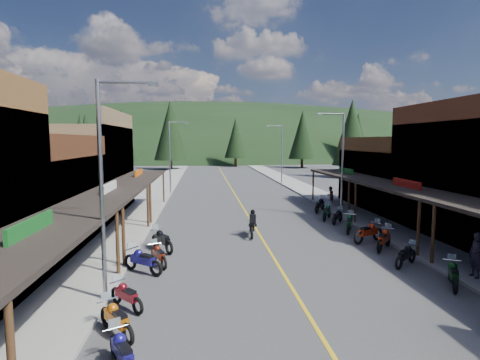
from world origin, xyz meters
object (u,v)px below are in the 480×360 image
object	(u,v)px
shop_west_2	(15,203)
pine_7	(86,135)
pine_1	(114,135)
bike_west_6	(143,259)
pine_0	(25,138)
pine_10	(122,136)
shop_west_3	(73,171)
bike_east_12	(320,204)
pine_5	(352,132)
bike_east_11	(327,211)
bike_west_5	(126,294)
streetlight_0	(105,181)
streetlight_3	(281,151)
bike_east_7	(384,238)
rider_on_bike	(252,225)
pedestrian_east_a	(476,255)
bike_west_4	(116,318)
bike_west_8	(162,239)
bike_west_7	(159,254)
pine_3	(236,138)
pine_6	(415,138)
streetlight_1	(171,154)
bike_east_9	(349,222)
pine_8	(81,140)
bike_east_8	(368,231)
pine_4	(302,134)
pedestrian_east_b	(330,195)
bike_east_5	(453,273)
streetlight_2	(341,160)
pine_2	(170,130)
pine_9	(358,138)
bike_east_10	(338,216)
pine_11	(352,133)
bike_east_6	(406,254)

from	to	relation	value
shop_west_2	pine_7	xyz separation A→B (m)	(-18.25, 74.30, 4.70)
pine_1	bike_west_6	size ratio (longest dim) A/B	5.59
pine_1	pine_0	bearing A→B (deg)	-153.43
pine_10	shop_west_3	bearing A→B (deg)	-83.78
pine_0	bike_east_12	distance (m)	69.58
pine_5	bike_east_11	bearing A→B (deg)	-113.60
bike_west_5	bike_east_12	bearing A→B (deg)	10.60
streetlight_0	streetlight_3	xyz separation A→B (m)	(13.90, 36.00, 0.00)
bike_east_7	rider_on_bike	distance (m)	7.62
pine_10	pedestrian_east_a	world-z (taller)	pine_10
bike_west_4	rider_on_bike	bearing A→B (deg)	25.80
streetlight_0	bike_west_8	size ratio (longest dim) A/B	3.49
streetlight_3	bike_west_7	size ratio (longest dim) A/B	4.09
pine_1	bike_east_11	world-z (taller)	pine_1
shop_west_2	pine_7	bearing A→B (deg)	103.80
pine_3	rider_on_bike	bearing A→B (deg)	-94.09
pine_6	streetlight_1	bearing A→B (deg)	-141.58
bike_west_4	bike_east_9	xyz separation A→B (m)	(12.02, 11.80, 0.07)
pine_6	bike_west_7	bearing A→B (deg)	-128.00
pine_6	rider_on_bike	xyz separation A→B (m)	(-46.51, -61.06, -5.79)
streetlight_1	bike_west_7	xyz separation A→B (m)	(1.32, -24.08, -3.90)
pine_8	pedestrian_east_a	xyz separation A→B (m)	(29.88, -45.34, -4.86)
bike_east_8	bike_east_11	world-z (taller)	bike_east_8
bike_west_7	pine_4	bearing A→B (deg)	43.88
bike_east_12	pedestrian_east_b	distance (m)	3.70
pine_8	bike_east_5	size ratio (longest dim) A/B	4.96
bike_west_4	pedestrian_east_a	bearing A→B (deg)	-25.27
bike_east_5	streetlight_2	bearing A→B (deg)	116.63
bike_east_5	bike_east_12	world-z (taller)	bike_east_12
pedestrian_east_b	bike_west_6	bearing A→B (deg)	12.90
streetlight_0	bike_east_12	size ratio (longest dim) A/B	3.47
pine_2	bike_west_6	xyz separation A→B (m)	(3.78, -61.06, -7.35)
bike_east_12	bike_west_4	bearing A→B (deg)	-88.87
pine_9	bike_east_7	bearing A→B (deg)	-111.28
bike_east_10	pine_0	bearing A→B (deg)	167.51
pine_5	pine_11	size ratio (longest dim) A/B	1.13
pine_4	bike_east_6	bearing A→B (deg)	-100.77
pine_11	pedestrian_east_b	size ratio (longest dim) A/B	7.87
pine_10	bike_west_6	xyz separation A→B (m)	(11.78, -53.06, -6.15)
pine_9	pine_6	bearing A→B (deg)	40.82
streetlight_2	streetlight_3	xyz separation A→B (m)	(0.00, 22.00, 0.00)
streetlight_1	bike_west_8	xyz separation A→B (m)	(1.23, -21.72, -3.81)
streetlight_0	bike_east_7	size ratio (longest dim) A/B	3.55
bike_west_6	bike_east_6	size ratio (longest dim) A/B	1.12
shop_west_3	streetlight_1	bearing A→B (deg)	57.44
bike_west_7	bike_east_12	xyz separation A→B (m)	(11.76, 12.32, 0.10)
pine_8	pine_4	bearing A→B (deg)	26.57
pine_8	pine_9	size ratio (longest dim) A/B	0.93
pine_3	pine_4	xyz separation A→B (m)	(14.00, -6.00, 0.75)
streetlight_0	rider_on_bike	distance (m)	11.65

